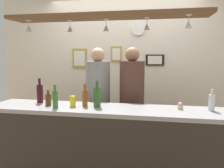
# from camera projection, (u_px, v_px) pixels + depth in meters

# --- Properties ---
(back_wall) EXTENTS (4.40, 0.06, 2.60)m
(back_wall) POSITION_uv_depth(u_px,v_px,m) (123.00, 71.00, 3.92)
(back_wall) COLOR silver
(back_wall) RESTS_ON ground_plane
(bar_counter) EXTENTS (2.70, 0.55, 0.98)m
(bar_counter) POSITION_uv_depth(u_px,v_px,m) (101.00, 140.00, 2.44)
(bar_counter) COLOR #99999E
(bar_counter) RESTS_ON ground_plane
(overhead_glass_rack) EXTENTS (2.20, 0.36, 0.04)m
(overhead_glass_rack) POSITION_uv_depth(u_px,v_px,m) (105.00, 16.00, 2.47)
(overhead_glass_rack) COLOR brown
(hanging_wineglass_far_left) EXTENTS (0.07, 0.07, 0.13)m
(hanging_wineglass_far_left) POSITION_uv_depth(u_px,v_px,m) (29.00, 28.00, 2.63)
(hanging_wineglass_far_left) COLOR silver
(hanging_wineglass_far_left) RESTS_ON overhead_glass_rack
(hanging_wineglass_left) EXTENTS (0.07, 0.07, 0.13)m
(hanging_wineglass_left) POSITION_uv_depth(u_px,v_px,m) (70.00, 28.00, 2.63)
(hanging_wineglass_left) COLOR silver
(hanging_wineglass_left) RESTS_ON overhead_glass_rack
(hanging_wineglass_center_left) EXTENTS (0.07, 0.07, 0.13)m
(hanging_wineglass_center_left) POSITION_uv_depth(u_px,v_px,m) (106.00, 27.00, 2.54)
(hanging_wineglass_center_left) COLOR silver
(hanging_wineglass_center_left) RESTS_ON overhead_glass_rack
(hanging_wineglass_center) EXTENTS (0.07, 0.07, 0.13)m
(hanging_wineglass_center) POSITION_uv_depth(u_px,v_px,m) (147.00, 26.00, 2.43)
(hanging_wineglass_center) COLOR silver
(hanging_wineglass_center) RESTS_ON overhead_glass_rack
(hanging_wineglass_center_right) EXTENTS (0.07, 0.07, 0.13)m
(hanging_wineglass_center_right) POSITION_uv_depth(u_px,v_px,m) (188.00, 24.00, 2.26)
(hanging_wineglass_center_right) COLOR silver
(hanging_wineglass_center_right) RESTS_ON overhead_glass_rack
(person_middle_grey_shirt) EXTENTS (0.34, 0.34, 1.67)m
(person_middle_grey_shirt) POSITION_uv_depth(u_px,v_px,m) (98.00, 95.00, 3.24)
(person_middle_grey_shirt) COLOR #2D334C
(person_middle_grey_shirt) RESTS_ON ground_plane
(person_right_brown_shirt) EXTENTS (0.34, 0.34, 1.67)m
(person_right_brown_shirt) POSITION_uv_depth(u_px,v_px,m) (132.00, 96.00, 3.15)
(person_right_brown_shirt) COLOR #2D334C
(person_right_brown_shirt) RESTS_ON ground_plane
(bottle_beer_brown_stubby) EXTENTS (0.07, 0.07, 0.18)m
(bottle_beer_brown_stubby) POSITION_uv_depth(u_px,v_px,m) (48.00, 99.00, 2.66)
(bottle_beer_brown_stubby) COLOR #512D14
(bottle_beer_brown_stubby) RESTS_ON bar_counter
(bottle_champagne_green) EXTENTS (0.08, 0.08, 0.30)m
(bottle_champagne_green) POSITION_uv_depth(u_px,v_px,m) (97.00, 97.00, 2.56)
(bottle_champagne_green) COLOR #2D5623
(bottle_champagne_green) RESTS_ON bar_counter
(bottle_wine_dark_red) EXTENTS (0.08, 0.08, 0.30)m
(bottle_wine_dark_red) POSITION_uv_depth(u_px,v_px,m) (40.00, 93.00, 2.82)
(bottle_wine_dark_red) COLOR #380F19
(bottle_wine_dark_red) RESTS_ON bar_counter
(bottle_beer_green_import) EXTENTS (0.06, 0.06, 0.26)m
(bottle_beer_green_import) POSITION_uv_depth(u_px,v_px,m) (55.00, 99.00, 2.52)
(bottle_beer_green_import) COLOR #336B2D
(bottle_beer_green_import) RESTS_ON bar_counter
(bottle_soda_clear) EXTENTS (0.06, 0.06, 0.23)m
(bottle_soda_clear) POSITION_uv_depth(u_px,v_px,m) (212.00, 102.00, 2.39)
(bottle_soda_clear) COLOR silver
(bottle_soda_clear) RESTS_ON bar_counter
(bottle_beer_amber_tall) EXTENTS (0.06, 0.06, 0.26)m
(bottle_beer_amber_tall) POSITION_uv_depth(u_px,v_px,m) (85.00, 98.00, 2.61)
(bottle_beer_amber_tall) COLOR brown
(bottle_beer_amber_tall) RESTS_ON bar_counter
(drink_can) EXTENTS (0.07, 0.07, 0.12)m
(drink_can) POSITION_uv_depth(u_px,v_px,m) (73.00, 101.00, 2.60)
(drink_can) COLOR yellow
(drink_can) RESTS_ON bar_counter
(cupcake) EXTENTS (0.06, 0.06, 0.08)m
(cupcake) POSITION_uv_depth(u_px,v_px,m) (180.00, 106.00, 2.46)
(cupcake) COLOR beige
(cupcake) RESTS_ON bar_counter
(picture_frame_crest) EXTENTS (0.18, 0.02, 0.26)m
(picture_frame_crest) POSITION_uv_depth(u_px,v_px,m) (116.00, 54.00, 3.86)
(picture_frame_crest) COLOR #B29338
(picture_frame_crest) RESTS_ON back_wall
(picture_frame_lower_pair) EXTENTS (0.30, 0.02, 0.18)m
(picture_frame_lower_pair) POSITION_uv_depth(u_px,v_px,m) (155.00, 60.00, 3.76)
(picture_frame_lower_pair) COLOR black
(picture_frame_lower_pair) RESTS_ON back_wall
(picture_frame_caricature) EXTENTS (0.26, 0.02, 0.34)m
(picture_frame_caricature) POSITION_uv_depth(u_px,v_px,m) (80.00, 58.00, 4.00)
(picture_frame_caricature) COLOR #B29338
(picture_frame_caricature) RESTS_ON back_wall
(wall_clock) EXTENTS (0.22, 0.03, 0.22)m
(wall_clock) POSITION_uv_depth(u_px,v_px,m) (138.00, 29.00, 3.74)
(wall_clock) COLOR white
(wall_clock) RESTS_ON back_wall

